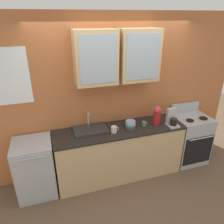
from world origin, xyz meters
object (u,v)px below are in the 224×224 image
object	(u,v)px
dishwasher	(35,168)
sink_faucet	(90,129)
bowl_stack	(130,124)
vase	(157,115)
cup_near_bowls	(144,124)
coffee_maker	(172,119)
stove_range	(189,139)
cup_near_sink	(114,129)

from	to	relation	value
dishwasher	sink_faucet	bearing A→B (deg)	6.29
bowl_stack	vase	xyz separation A→B (m)	(0.46, -0.02, 0.11)
sink_faucet	dishwasher	size ratio (longest dim) A/B	0.59
dishwasher	cup_near_bowls	bearing A→B (deg)	-0.74
sink_faucet	dishwasher	world-z (taller)	sink_faucet
sink_faucet	bowl_stack	xyz separation A→B (m)	(0.64, -0.11, 0.04)
bowl_stack	vase	size ratio (longest dim) A/B	0.55
sink_faucet	vase	distance (m)	1.12
bowl_stack	coffee_maker	xyz separation A→B (m)	(0.68, -0.13, 0.05)
dishwasher	coffee_maker	size ratio (longest dim) A/B	3.13
stove_range	coffee_maker	size ratio (longest dim) A/B	3.75
vase	sink_faucet	bearing A→B (deg)	173.39
stove_range	coffee_maker	bearing A→B (deg)	-165.03
stove_range	sink_faucet	bearing A→B (deg)	177.08
cup_near_sink	coffee_maker	distance (m)	0.99
stove_range	sink_faucet	size ratio (longest dim) A/B	2.04
cup_near_bowls	cup_near_sink	bearing A→B (deg)	-174.85
cup_near_bowls	dishwasher	xyz separation A→B (m)	(-1.78, 0.02, -0.49)
stove_range	coffee_maker	world-z (taller)	coffee_maker
cup_near_sink	coffee_maker	bearing A→B (deg)	-3.85
vase	cup_near_bowls	world-z (taller)	vase
vase	cup_near_sink	bearing A→B (deg)	-176.77
bowl_stack	cup_near_sink	bearing A→B (deg)	-168.27
sink_faucet	cup_near_bowls	distance (m)	0.89
vase	stove_range	bearing A→B (deg)	2.49
sink_faucet	dishwasher	bearing A→B (deg)	-173.71
coffee_maker	cup_near_sink	bearing A→B (deg)	176.15
coffee_maker	dishwasher	bearing A→B (deg)	176.45
cup_near_sink	coffee_maker	world-z (taller)	coffee_maker
bowl_stack	cup_near_sink	distance (m)	0.31
vase	coffee_maker	world-z (taller)	vase
stove_range	cup_near_sink	bearing A→B (deg)	-177.14
stove_range	bowl_stack	xyz separation A→B (m)	(-1.21, -0.01, 0.50)
cup_near_sink	dishwasher	xyz separation A→B (m)	(-1.24, 0.07, -0.50)
stove_range	sink_faucet	distance (m)	1.91
sink_faucet	cup_near_sink	distance (m)	0.38
sink_faucet	vase	world-z (taller)	vase
sink_faucet	coffee_maker	xyz separation A→B (m)	(1.32, -0.24, 0.09)
sink_faucet	bowl_stack	distance (m)	0.65
bowl_stack	dishwasher	world-z (taller)	bowl_stack
bowl_stack	cup_near_bowls	xyz separation A→B (m)	(0.24, -0.01, -0.02)
dishwasher	coffee_maker	xyz separation A→B (m)	(2.22, -0.14, 0.56)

